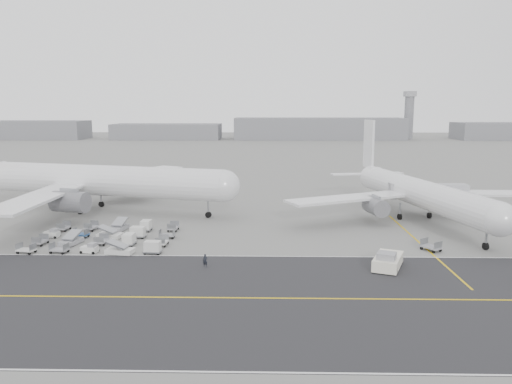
{
  "coord_description": "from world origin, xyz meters",
  "views": [
    {
      "loc": [
        5.95,
        -70.78,
        21.06
      ],
      "look_at": [
        4.15,
        12.0,
        6.9
      ],
      "focal_mm": 35.0,
      "sensor_mm": 36.0,
      "label": 1
    }
  ],
  "objects_px": {
    "pushback_tug": "(388,261)",
    "ground_crew_a": "(205,261)",
    "airliner_a": "(91,180)",
    "jet_bridge": "(429,192)",
    "airliner_b": "(417,192)",
    "control_tower": "(409,114)"
  },
  "relations": [
    {
      "from": "pushback_tug",
      "to": "ground_crew_a",
      "type": "distance_m",
      "value": 24.18
    },
    {
      "from": "airliner_a",
      "to": "jet_bridge",
      "type": "xyz_separation_m",
      "value": [
        68.16,
        -1.36,
        -2.05
      ]
    },
    {
      "from": "jet_bridge",
      "to": "airliner_a",
      "type": "bearing_deg",
      "value": 178.66
    },
    {
      "from": "pushback_tug",
      "to": "airliner_a",
      "type": "bearing_deg",
      "value": 167.39
    },
    {
      "from": "jet_bridge",
      "to": "ground_crew_a",
      "type": "xyz_separation_m",
      "value": [
        -40.55,
        -34.82,
        -3.4
      ]
    },
    {
      "from": "pushback_tug",
      "to": "airliner_b",
      "type": "bearing_deg",
      "value": 89.74
    },
    {
      "from": "control_tower",
      "to": "ground_crew_a",
      "type": "distance_m",
      "value": 291.11
    },
    {
      "from": "control_tower",
      "to": "airliner_a",
      "type": "relative_size",
      "value": 0.5
    },
    {
      "from": "control_tower",
      "to": "ground_crew_a",
      "type": "height_order",
      "value": "control_tower"
    },
    {
      "from": "airliner_b",
      "to": "jet_bridge",
      "type": "xyz_separation_m",
      "value": [
        4.16,
        5.35,
        -0.94
      ]
    },
    {
      "from": "airliner_b",
      "to": "pushback_tug",
      "type": "relative_size",
      "value": 6.05
    },
    {
      "from": "airliner_b",
      "to": "pushback_tug",
      "type": "bearing_deg",
      "value": -124.86
    },
    {
      "from": "airliner_a",
      "to": "ground_crew_a",
      "type": "xyz_separation_m",
      "value": [
        27.61,
        -36.18,
        -5.45
      ]
    },
    {
      "from": "airliner_a",
      "to": "ground_crew_a",
      "type": "height_order",
      "value": "airliner_a"
    },
    {
      "from": "airliner_a",
      "to": "airliner_b",
      "type": "bearing_deg",
      "value": -81.64
    },
    {
      "from": "airliner_b",
      "to": "control_tower",
      "type": "bearing_deg",
      "value": 62.52
    },
    {
      "from": "airliner_a",
      "to": "pushback_tug",
      "type": "distance_m",
      "value": 63.36
    },
    {
      "from": "airliner_a",
      "to": "ground_crew_a",
      "type": "relative_size",
      "value": 35.46
    },
    {
      "from": "airliner_a",
      "to": "airliner_b",
      "type": "relative_size",
      "value": 1.21
    },
    {
      "from": "control_tower",
      "to": "jet_bridge",
      "type": "height_order",
      "value": "control_tower"
    },
    {
      "from": "control_tower",
      "to": "airliner_b",
      "type": "relative_size",
      "value": 0.6
    },
    {
      "from": "airliner_b",
      "to": "ground_crew_a",
      "type": "distance_m",
      "value": 47.03
    }
  ]
}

